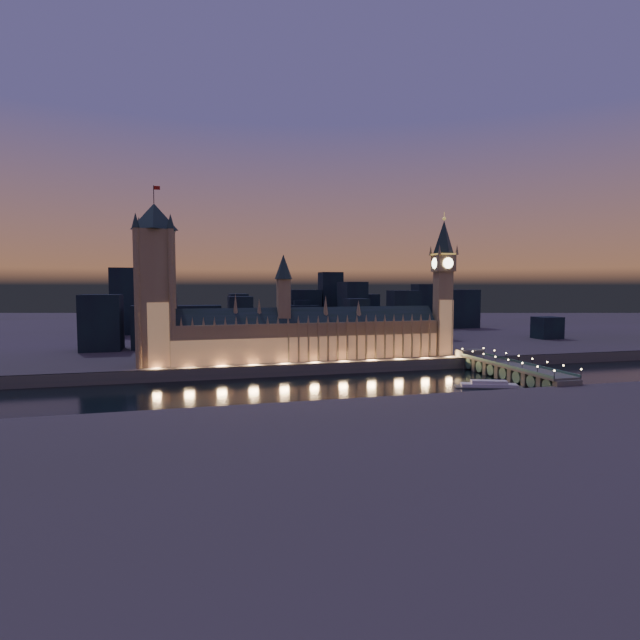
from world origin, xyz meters
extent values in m
plane|color=black|center=(0.00, 0.00, 0.00)|extent=(2000.00, 2000.00, 0.00)
cube|color=#3F3C31|center=(0.00, 520.00, 4.00)|extent=(2000.00, 960.00, 8.00)
cube|color=#45534B|center=(0.00, 41.00, 4.00)|extent=(2000.00, 2.50, 8.00)
cube|color=olive|center=(-0.83, 62.00, 22.00)|extent=(200.51, 25.99, 28.00)
cube|color=tan|center=(-0.83, 51.75, 17.00)|extent=(200.00, 0.50, 18.00)
cube|color=black|center=(-0.83, 62.00, 39.00)|extent=(200.40, 22.26, 16.26)
cube|color=olive|center=(-20.83, 62.00, 52.00)|extent=(9.00, 9.00, 32.00)
cone|color=#20322E|center=(-20.83, 62.00, 77.00)|extent=(13.00, 13.00, 18.00)
cube|color=olive|center=(-100.83, 51.40, 22.00)|extent=(1.20, 1.20, 28.00)
cone|color=olive|center=(-100.83, 52.00, 39.00)|extent=(2.00, 2.00, 6.00)
cube|color=olive|center=(-93.42, 51.40, 22.00)|extent=(1.20, 1.20, 28.00)
cone|color=olive|center=(-93.42, 52.00, 39.00)|extent=(2.00, 2.00, 6.00)
cube|color=olive|center=(-86.01, 51.40, 22.00)|extent=(1.20, 1.20, 28.00)
cone|color=olive|center=(-86.01, 52.00, 39.00)|extent=(2.00, 2.00, 6.00)
cube|color=olive|center=(-78.60, 51.40, 22.00)|extent=(1.20, 1.20, 28.00)
cone|color=olive|center=(-78.60, 52.00, 39.00)|extent=(2.00, 2.00, 6.00)
cube|color=olive|center=(-71.20, 51.40, 22.00)|extent=(1.20, 1.20, 28.00)
cone|color=olive|center=(-71.20, 52.00, 39.00)|extent=(2.00, 2.00, 6.00)
cube|color=olive|center=(-63.79, 51.40, 22.00)|extent=(1.20, 1.20, 28.00)
cone|color=olive|center=(-63.79, 52.00, 39.00)|extent=(2.00, 2.00, 6.00)
cube|color=olive|center=(-56.38, 51.40, 22.00)|extent=(1.20, 1.20, 28.00)
cone|color=olive|center=(-56.38, 52.00, 39.00)|extent=(2.00, 2.00, 6.00)
cube|color=olive|center=(-48.97, 51.40, 22.00)|extent=(1.20, 1.20, 28.00)
cone|color=olive|center=(-48.97, 52.00, 39.00)|extent=(2.00, 2.00, 6.00)
cube|color=olive|center=(-41.57, 51.40, 22.00)|extent=(1.20, 1.20, 28.00)
cone|color=olive|center=(-41.57, 52.00, 39.00)|extent=(2.00, 2.00, 6.00)
cube|color=olive|center=(-34.16, 51.40, 22.00)|extent=(1.20, 1.20, 28.00)
cone|color=olive|center=(-34.16, 52.00, 39.00)|extent=(2.00, 2.00, 6.00)
cube|color=olive|center=(-26.75, 51.40, 22.00)|extent=(1.20, 1.20, 28.00)
cone|color=olive|center=(-26.75, 52.00, 39.00)|extent=(2.00, 2.00, 6.00)
cube|color=olive|center=(-19.34, 51.40, 22.00)|extent=(1.20, 1.20, 28.00)
cone|color=olive|center=(-19.34, 52.00, 39.00)|extent=(2.00, 2.00, 6.00)
cube|color=olive|center=(-11.94, 51.40, 22.00)|extent=(1.20, 1.20, 28.00)
cone|color=olive|center=(-11.94, 52.00, 39.00)|extent=(2.00, 2.00, 6.00)
cube|color=olive|center=(-4.53, 51.40, 22.00)|extent=(1.20, 1.20, 28.00)
cone|color=olive|center=(-4.53, 52.00, 39.00)|extent=(2.00, 2.00, 6.00)
cube|color=olive|center=(2.88, 51.40, 22.00)|extent=(1.20, 1.20, 28.00)
cone|color=olive|center=(2.88, 52.00, 39.00)|extent=(2.00, 2.00, 6.00)
cube|color=olive|center=(10.29, 51.40, 22.00)|extent=(1.20, 1.20, 28.00)
cone|color=olive|center=(10.29, 52.00, 39.00)|extent=(2.00, 2.00, 6.00)
cube|color=olive|center=(17.69, 51.40, 22.00)|extent=(1.20, 1.20, 28.00)
cone|color=olive|center=(17.69, 52.00, 39.00)|extent=(2.00, 2.00, 6.00)
cube|color=olive|center=(25.10, 51.40, 22.00)|extent=(1.20, 1.20, 28.00)
cone|color=olive|center=(25.10, 52.00, 39.00)|extent=(2.00, 2.00, 6.00)
cube|color=olive|center=(32.51, 51.40, 22.00)|extent=(1.20, 1.20, 28.00)
cone|color=olive|center=(32.51, 52.00, 39.00)|extent=(2.00, 2.00, 6.00)
cube|color=olive|center=(39.92, 51.40, 22.00)|extent=(1.20, 1.20, 28.00)
cone|color=olive|center=(39.92, 52.00, 39.00)|extent=(2.00, 2.00, 6.00)
cube|color=olive|center=(47.32, 51.40, 22.00)|extent=(1.20, 1.20, 28.00)
cone|color=olive|center=(47.32, 52.00, 39.00)|extent=(2.00, 2.00, 6.00)
cube|color=olive|center=(54.73, 51.40, 22.00)|extent=(1.20, 1.20, 28.00)
cone|color=olive|center=(54.73, 52.00, 39.00)|extent=(2.00, 2.00, 6.00)
cube|color=olive|center=(62.14, 51.40, 22.00)|extent=(1.20, 1.20, 28.00)
cone|color=olive|center=(62.14, 52.00, 39.00)|extent=(2.00, 2.00, 6.00)
cube|color=olive|center=(69.54, 51.40, 22.00)|extent=(1.20, 1.20, 28.00)
cone|color=olive|center=(69.54, 52.00, 39.00)|extent=(2.00, 2.00, 6.00)
cube|color=olive|center=(76.95, 51.40, 22.00)|extent=(1.20, 1.20, 28.00)
cone|color=olive|center=(76.95, 52.00, 39.00)|extent=(2.00, 2.00, 6.00)
cube|color=olive|center=(84.36, 51.40, 22.00)|extent=(1.20, 1.20, 28.00)
cone|color=olive|center=(84.36, 52.00, 39.00)|extent=(2.00, 2.00, 6.00)
cube|color=olive|center=(91.77, 51.40, 22.00)|extent=(1.20, 1.20, 28.00)
cone|color=olive|center=(91.77, 52.00, 39.00)|extent=(2.00, 2.00, 6.00)
cube|color=olive|center=(99.17, 51.40, 22.00)|extent=(1.20, 1.20, 28.00)
cone|color=olive|center=(99.17, 52.00, 39.00)|extent=(2.00, 2.00, 6.00)
cone|color=olive|center=(-55.83, 62.00, 49.00)|extent=(4.40, 4.40, 18.00)
cone|color=olive|center=(-38.83, 62.00, 47.00)|extent=(4.40, 4.40, 14.00)
cone|color=olive|center=(11.17, 62.00, 48.00)|extent=(4.40, 4.40, 16.00)
cone|color=olive|center=(37.17, 62.00, 46.00)|extent=(4.40, 4.40, 12.00)
cube|color=olive|center=(-110.00, 62.00, 54.60)|extent=(23.68, 23.68, 93.19)
cube|color=tan|center=(-110.00, 50.80, 30.00)|extent=(22.00, 0.50, 44.00)
cone|color=#20322E|center=(-110.00, 62.00, 110.19)|extent=(31.68, 31.68, 18.00)
cylinder|color=black|center=(-110.00, 62.00, 125.19)|extent=(0.50, 0.50, 12.00)
cube|color=#AD1C12|center=(-107.80, 62.00, 129.69)|extent=(4.00, 0.15, 2.50)
cylinder|color=olive|center=(-121.00, 51.00, 54.60)|extent=(4.40, 4.40, 93.19)
cone|color=#20322E|center=(-121.00, 51.00, 106.19)|extent=(5.20, 5.20, 10.00)
cylinder|color=olive|center=(-121.00, 73.00, 54.60)|extent=(4.40, 4.40, 93.19)
cone|color=#20322E|center=(-121.00, 73.00, 106.19)|extent=(5.20, 5.20, 10.00)
cylinder|color=olive|center=(-99.00, 51.00, 54.60)|extent=(4.40, 4.40, 93.19)
cone|color=#20322E|center=(-99.00, 51.00, 106.19)|extent=(5.20, 5.20, 10.00)
cylinder|color=olive|center=(-99.00, 73.00, 54.60)|extent=(4.40, 4.40, 93.19)
cone|color=#20322E|center=(-99.00, 73.00, 106.19)|extent=(5.20, 5.20, 10.00)
cube|color=olive|center=(108.00, 62.00, 41.16)|extent=(13.03, 13.03, 66.31)
cube|color=tan|center=(108.00, 55.80, 30.00)|extent=(12.00, 0.50, 44.00)
cube|color=olive|center=(108.00, 62.00, 80.82)|extent=(15.00, 15.00, 13.01)
cube|color=#F2C64C|center=(108.00, 62.00, 87.92)|extent=(15.75, 15.75, 1.20)
cone|color=#20322E|center=(108.00, 62.00, 101.52)|extent=(18.00, 18.00, 26.00)
sphere|color=#F2C64C|center=(108.00, 62.00, 116.02)|extent=(2.80, 2.80, 2.80)
cylinder|color=#F2C64C|center=(108.00, 62.00, 118.52)|extent=(0.40, 0.40, 5.00)
cylinder|color=#FFF2BF|center=(108.00, 54.25, 80.82)|extent=(8.40, 0.50, 8.40)
cylinder|color=#FFF2BF|center=(108.00, 69.75, 80.82)|extent=(8.40, 0.50, 8.40)
cylinder|color=#FFF2BF|center=(100.25, 62.00, 80.82)|extent=(0.50, 8.40, 8.40)
cylinder|color=#FFF2BF|center=(115.75, 62.00, 80.82)|extent=(0.50, 8.40, 8.40)
cone|color=olive|center=(100.50, 54.50, 91.32)|extent=(2.60, 2.60, 8.00)
cone|color=olive|center=(100.50, 69.50, 91.32)|extent=(2.60, 2.60, 8.00)
cone|color=olive|center=(115.50, 54.50, 91.32)|extent=(2.60, 2.60, 8.00)
cone|color=olive|center=(115.50, 69.50, 91.32)|extent=(2.60, 2.60, 8.00)
cube|color=#45534B|center=(122.54, -10.00, 9.50)|extent=(19.00, 100.00, 1.60)
cube|color=#2F604D|center=(113.44, -10.00, 10.90)|extent=(0.80, 100.00, 1.60)
cube|color=#2F604D|center=(131.64, -10.00, 10.90)|extent=(0.80, 100.00, 1.60)
cube|color=#45534B|center=(122.54, 45.00, 8.75)|extent=(19.00, 12.00, 9.50)
cube|color=#45534B|center=(122.54, -60.00, 4.35)|extent=(17.10, 4.00, 9.50)
cylinder|color=black|center=(113.44, -60.00, 12.70)|extent=(0.30, 0.30, 4.40)
sphere|color=#FFD88C|center=(113.44, -60.00, 15.00)|extent=(1.00, 1.00, 1.00)
cylinder|color=black|center=(131.64, -60.00, 12.70)|extent=(0.30, 0.30, 4.40)
sphere|color=#FFD88C|center=(131.64, -60.00, 15.00)|extent=(1.00, 1.00, 1.00)
cube|color=#45534B|center=(122.54, -45.71, 4.35)|extent=(17.10, 4.00, 9.50)
cylinder|color=black|center=(113.44, -45.71, 12.70)|extent=(0.30, 0.30, 4.40)
sphere|color=#FFD88C|center=(113.44, -45.71, 15.00)|extent=(1.00, 1.00, 1.00)
cylinder|color=black|center=(131.64, -45.71, 12.70)|extent=(0.30, 0.30, 4.40)
sphere|color=#FFD88C|center=(131.64, -45.71, 15.00)|extent=(1.00, 1.00, 1.00)
cube|color=#45534B|center=(122.54, -31.43, 4.35)|extent=(17.10, 4.00, 9.50)
cylinder|color=black|center=(113.44, -31.43, 12.70)|extent=(0.30, 0.30, 4.40)
sphere|color=#FFD88C|center=(113.44, -31.43, 15.00)|extent=(1.00, 1.00, 1.00)
cylinder|color=black|center=(131.64, -31.43, 12.70)|extent=(0.30, 0.30, 4.40)
sphere|color=#FFD88C|center=(131.64, -31.43, 15.00)|extent=(1.00, 1.00, 1.00)
cube|color=#45534B|center=(122.54, -17.14, 4.35)|extent=(17.10, 4.00, 9.50)
cylinder|color=black|center=(113.44, -17.14, 12.70)|extent=(0.30, 0.30, 4.40)
sphere|color=#FFD88C|center=(113.44, -17.14, 15.00)|extent=(1.00, 1.00, 1.00)
cylinder|color=black|center=(131.64, -17.14, 12.70)|extent=(0.30, 0.30, 4.40)
sphere|color=#FFD88C|center=(131.64, -17.14, 15.00)|extent=(1.00, 1.00, 1.00)
cube|color=#45534B|center=(122.54, -2.86, 4.35)|extent=(17.10, 4.00, 9.50)
cylinder|color=black|center=(113.44, -2.86, 12.70)|extent=(0.30, 0.30, 4.40)
sphere|color=#FFD88C|center=(113.44, -2.86, 15.00)|extent=(1.00, 1.00, 1.00)
cylinder|color=black|center=(131.64, -2.86, 12.70)|extent=(0.30, 0.30, 4.40)
sphere|color=#FFD88C|center=(131.64, -2.86, 15.00)|extent=(1.00, 1.00, 1.00)
cube|color=#45534B|center=(122.54, 11.43, 4.35)|extent=(17.10, 4.00, 9.50)
cylinder|color=black|center=(113.44, 11.43, 12.70)|extent=(0.30, 0.30, 4.40)
sphere|color=#FFD88C|center=(113.44, 11.43, 15.00)|extent=(1.00, 1.00, 1.00)
cylinder|color=black|center=(131.64, 11.43, 12.70)|extent=(0.30, 0.30, 4.40)
sphere|color=#FFD88C|center=(131.64, 11.43, 15.00)|extent=(1.00, 1.00, 1.00)
cube|color=#45534B|center=(122.54, 25.71, 4.35)|extent=(17.10, 4.00, 9.50)
cylinder|color=black|center=(113.44, 25.71, 12.70)|extent=(0.30, 0.30, 4.40)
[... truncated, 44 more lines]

